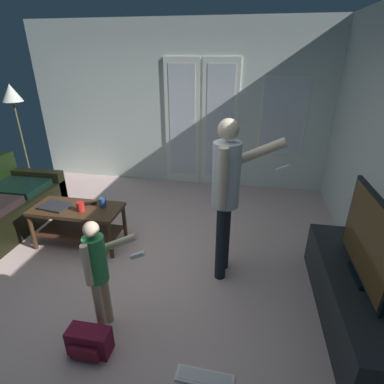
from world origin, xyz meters
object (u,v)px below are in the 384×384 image
(tv_stand, at_px, (352,298))
(floor_lamp, at_px, (13,101))
(backpack, at_px, (89,342))
(flat_screen_tv, at_px, (368,240))
(cup_by_laptop, at_px, (81,207))
(laptop_closed, at_px, (55,206))
(person_child, at_px, (98,268))
(person_adult, at_px, (227,188))
(cup_near_edge, at_px, (103,203))
(coffee_table, at_px, (78,218))
(tv_remote_black, at_px, (89,203))
(loose_keyboard, at_px, (205,378))

(tv_stand, bearing_deg, floor_lamp, 156.72)
(backpack, bearing_deg, flat_screen_tv, 19.25)
(floor_lamp, distance_m, cup_by_laptop, 2.43)
(tv_stand, relative_size, laptop_closed, 5.06)
(person_child, height_order, cup_by_laptop, person_child)
(person_adult, distance_m, cup_near_edge, 1.60)
(tv_stand, bearing_deg, laptop_closed, 168.85)
(coffee_table, relative_size, cup_near_edge, 9.51)
(tv_remote_black, bearing_deg, tv_stand, -41.17)
(laptop_closed, height_order, cup_by_laptop, cup_by_laptop)
(cup_near_edge, bearing_deg, loose_keyboard, -46.44)
(coffee_table, distance_m, loose_keyboard, 2.35)
(backpack, xyz_separation_m, cup_by_laptop, (-0.75, 1.36, 0.46))
(cup_near_edge, bearing_deg, tv_stand, -15.73)
(flat_screen_tv, relative_size, cup_by_laptop, 8.61)
(coffee_table, height_order, flat_screen_tv, flat_screen_tv)
(person_adult, relative_size, loose_keyboard, 3.81)
(loose_keyboard, height_order, cup_near_edge, cup_near_edge)
(floor_lamp, bearing_deg, laptop_closed, -44.40)
(floor_lamp, xyz_separation_m, cup_by_laptop, (1.74, -1.38, -0.97))
(laptop_closed, bearing_deg, cup_near_edge, 20.01)
(cup_near_edge, height_order, tv_remote_black, cup_near_edge)
(backpack, bearing_deg, tv_remote_black, 115.70)
(flat_screen_tv, xyz_separation_m, person_adult, (-1.17, 0.44, 0.17))
(backpack, distance_m, loose_keyboard, 0.95)
(coffee_table, xyz_separation_m, cup_near_edge, (0.31, 0.08, 0.20))
(floor_lamp, bearing_deg, person_child, -44.49)
(cup_near_edge, bearing_deg, person_child, -65.58)
(coffee_table, distance_m, cup_near_edge, 0.38)
(cup_by_laptop, bearing_deg, laptop_closed, 175.20)
(loose_keyboard, height_order, cup_by_laptop, cup_by_laptop)
(tv_stand, relative_size, cup_by_laptop, 15.52)
(coffee_table, xyz_separation_m, flat_screen_tv, (2.99, -0.67, 0.48))
(backpack, bearing_deg, loose_keyboard, -3.55)
(cup_by_laptop, bearing_deg, loose_keyboard, -39.86)
(laptop_closed, relative_size, cup_near_edge, 3.04)
(person_adult, relative_size, cup_by_laptop, 15.03)
(tv_stand, xyz_separation_m, tv_remote_black, (-2.88, 0.79, 0.29))
(backpack, bearing_deg, floor_lamp, 132.31)
(tv_stand, xyz_separation_m, cup_near_edge, (-2.68, 0.75, 0.34))
(floor_lamp, distance_m, backpack, 3.97)
(loose_keyboard, relative_size, laptop_closed, 1.29)
(cup_by_laptop, bearing_deg, coffee_table, 148.12)
(loose_keyboard, distance_m, tv_remote_black, 2.37)
(person_adult, relative_size, person_child, 1.59)
(person_adult, xyz_separation_m, loose_keyboard, (-0.02, -1.24, -1.01))
(loose_keyboard, relative_size, tv_remote_black, 2.61)
(loose_keyboard, relative_size, cup_near_edge, 3.92)
(person_child, relative_size, loose_keyboard, 2.39)
(coffee_table, distance_m, flat_screen_tv, 3.10)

